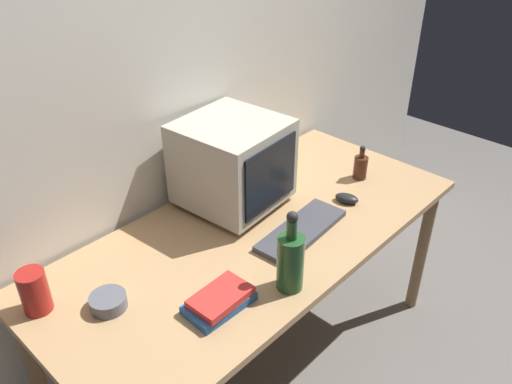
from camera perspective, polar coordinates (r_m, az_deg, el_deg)
The scene contains 11 objects.
ground_plane at distance 2.55m, azimuth 0.00°, elevation -17.93°, with size 6.00×6.00×0.00m, color slate.
back_wall at distance 2.10m, azimuth -9.42°, elevation 12.08°, with size 4.00×0.08×2.50m, color silver.
desk at distance 2.08m, azimuth 0.00°, elevation -6.07°, with size 1.77×0.80×0.75m.
crt_monitor at distance 2.10m, azimuth -2.58°, elevation 3.17°, with size 0.41×0.42×0.37m.
keyboard at distance 2.02m, azimuth 4.99°, elevation -4.21°, with size 0.42×0.15×0.02m, color #3F3F47.
computer_mouse at distance 2.23m, azimuth 9.91°, elevation -0.68°, with size 0.06×0.10×0.04m, color black.
bottle_tall at distance 1.72m, azimuth 3.80°, elevation -7.46°, with size 0.09×0.09×0.31m.
bottle_short at distance 2.39m, azimuth 11.39°, elevation 2.78°, with size 0.06×0.06×0.16m.
book_stack at distance 1.71m, azimuth -3.99°, elevation -11.77°, with size 0.22×0.14×0.06m.
cd_spindle at distance 1.77m, azimuth -15.88°, elevation -11.49°, with size 0.12×0.12×0.04m, color #595B66.
metal_canister at distance 1.80m, azimuth -23.12°, elevation -9.99°, with size 0.09×0.09×0.15m, color #A51E19.
Camera 1 is at (-1.19, -1.12, 1.96)m, focal length 36.50 mm.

